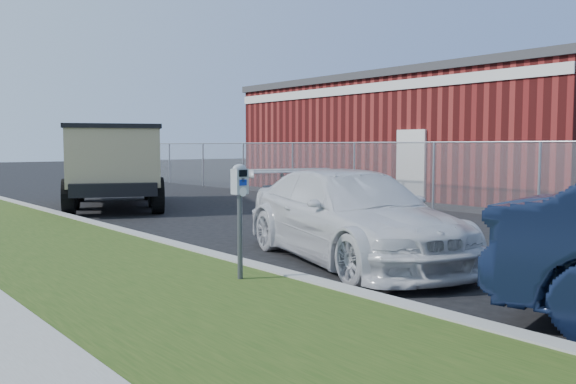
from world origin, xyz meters
TOP-DOWN VIEW (x-y plane):
  - ground at (0.00, 0.00)m, footprint 120.00×120.00m
  - chainlink_fence at (6.00, 7.00)m, footprint 0.06×30.06m
  - brick_building at (12.00, 8.00)m, footprint 9.20×14.20m
  - parking_meter at (-3.21, -0.35)m, footprint 0.20×0.15m
  - white_wagon at (-0.91, 0.17)m, footprint 3.03×4.98m
  - dump_truck at (-0.31, 10.29)m, footprint 4.31×6.33m

SIDE VIEW (x-z plane):
  - ground at x=0.00m, z-range 0.00..0.00m
  - white_wagon at x=-0.91m, z-range 0.00..1.35m
  - parking_meter at x=-3.21m, z-range 0.44..1.80m
  - chainlink_fence at x=6.00m, z-range -13.74..16.26m
  - dump_truck at x=-0.31m, z-range 0.15..2.48m
  - brick_building at x=12.00m, z-range 0.04..4.21m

